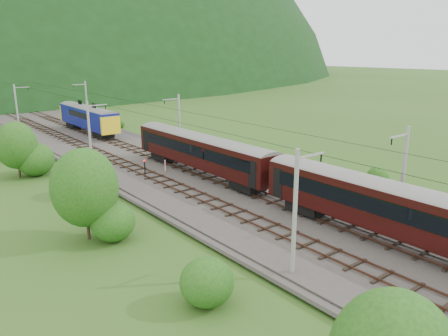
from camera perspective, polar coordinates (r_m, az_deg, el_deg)
ground at (r=33.31m, az=16.24°, el=-10.13°), size 600.00×600.00×0.00m
railbed at (r=39.26m, az=4.29°, el=-5.36°), size 14.00×220.00×0.30m
track_left at (r=37.68m, az=1.61°, el=-5.86°), size 2.40×220.00×0.27m
track_right at (r=40.77m, az=6.78°, el=-4.31°), size 2.40×220.00×0.27m
catenary_left at (r=53.23m, az=-17.08°, el=4.34°), size 2.54×192.28×8.00m
catenary_right at (r=58.73m, az=-5.92°, el=5.89°), size 2.54×192.28×8.00m
overhead_wires at (r=37.40m, az=4.50°, el=4.66°), size 4.83×198.00×0.03m
hazard_post_near at (r=50.35m, az=-7.69°, el=0.24°), size 0.16×0.16×1.47m
hazard_post_far at (r=72.15m, az=-17.16°, el=4.16°), size 0.14×0.14×1.30m
signal at (r=48.67m, az=-10.31°, el=0.14°), size 0.22×0.22×2.00m
vegetation_left at (r=35.31m, az=-17.44°, el=-4.05°), size 10.71×148.98×7.07m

